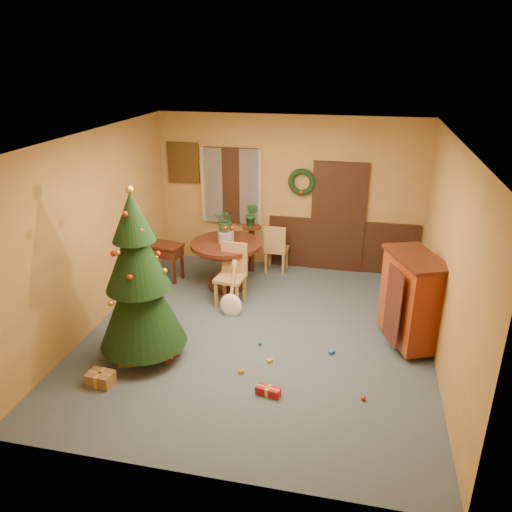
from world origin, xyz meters
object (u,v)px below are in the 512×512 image
(writing_desk, at_px, (162,252))
(christmas_tree, at_px, (138,280))
(sideboard, at_px, (412,298))
(chair_near, at_px, (232,272))
(dining_table, at_px, (226,256))

(writing_desk, bearing_deg, christmas_tree, -73.56)
(sideboard, bearing_deg, chair_near, 165.85)
(chair_near, relative_size, sideboard, 0.76)
(christmas_tree, bearing_deg, sideboard, 17.01)
(christmas_tree, height_order, writing_desk, christmas_tree)
(christmas_tree, bearing_deg, dining_table, 77.16)
(dining_table, bearing_deg, sideboard, -22.39)
(dining_table, xyz_separation_m, writing_desk, (-1.26, 0.12, -0.08))
(christmas_tree, distance_m, sideboard, 3.76)
(dining_table, relative_size, writing_desk, 1.49)
(dining_table, distance_m, christmas_tree, 2.47)
(christmas_tree, bearing_deg, chair_near, 66.55)
(chair_near, distance_m, christmas_tree, 2.05)
(dining_table, bearing_deg, christmas_tree, -102.84)
(chair_near, relative_size, writing_desk, 1.24)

